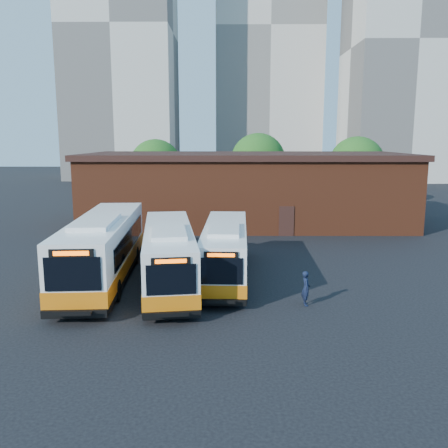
{
  "coord_description": "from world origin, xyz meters",
  "views": [
    {
      "loc": [
        -1.75,
        -23.2,
        7.67
      ],
      "look_at": [
        -1.91,
        4.36,
        2.7
      ],
      "focal_mm": 38.0,
      "sensor_mm": 36.0,
      "label": 1
    }
  ],
  "objects_px": {
    "bus_midwest": "(169,257)",
    "transit_worker": "(306,288)",
    "bus_west": "(104,251)",
    "bus_mideast": "(225,252)"
  },
  "relations": [
    {
      "from": "bus_midwest",
      "to": "bus_west",
      "type": "bearing_deg",
      "value": 160.95
    },
    {
      "from": "bus_midwest",
      "to": "bus_mideast",
      "type": "height_order",
      "value": "bus_midwest"
    },
    {
      "from": "bus_west",
      "to": "bus_mideast",
      "type": "bearing_deg",
      "value": 2.31
    },
    {
      "from": "bus_midwest",
      "to": "transit_worker",
      "type": "relative_size",
      "value": 7.41
    },
    {
      "from": "bus_west",
      "to": "transit_worker",
      "type": "relative_size",
      "value": 8.26
    },
    {
      "from": "transit_worker",
      "to": "bus_midwest",
      "type": "bearing_deg",
      "value": 62.96
    },
    {
      "from": "bus_west",
      "to": "transit_worker",
      "type": "xyz_separation_m",
      "value": [
        10.43,
        -3.96,
        -0.84
      ]
    },
    {
      "from": "transit_worker",
      "to": "bus_mideast",
      "type": "bearing_deg",
      "value": 37.75
    },
    {
      "from": "bus_midwest",
      "to": "transit_worker",
      "type": "height_order",
      "value": "bus_midwest"
    },
    {
      "from": "bus_west",
      "to": "transit_worker",
      "type": "height_order",
      "value": "bus_west"
    }
  ]
}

